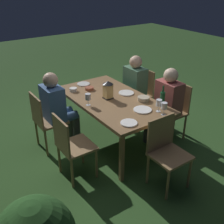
{
  "coord_description": "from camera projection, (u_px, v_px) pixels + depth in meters",
  "views": [
    {
      "loc": [
        -2.98,
        2.05,
        2.35
      ],
      "look_at": [
        0.0,
        0.0,
        0.51
      ],
      "focal_mm": 44.21,
      "sensor_mm": 36.0,
      "label": 1
    }
  ],
  "objects": [
    {
      "name": "chair_side_right_b",
      "position": [
        46.0,
        119.0,
        3.92
      ],
      "size": [
        0.42,
        0.4,
        0.87
      ],
      "color": "#937047",
      "rests_on": "ground"
    },
    {
      "name": "bowl_olives",
      "position": [
        143.0,
        99.0,
        3.88
      ],
      "size": [
        0.17,
        0.17,
        0.06
      ],
      "color": "#BCAD8E",
      "rests_on": "dining_table"
    },
    {
      "name": "green_bottle_on_table",
      "position": [
        162.0,
        99.0,
        3.69
      ],
      "size": [
        0.07,
        0.07,
        0.29
      ],
      "color": "#144723",
      "rests_on": "dining_table"
    },
    {
      "name": "person_in_green",
      "position": [
        132.0,
        86.0,
        4.64
      ],
      "size": [
        0.38,
        0.47,
        1.15
      ],
      "color": "#4C7A5B",
      "rests_on": "ground"
    },
    {
      "name": "lantern_centerpiece",
      "position": [
        108.0,
        89.0,
        3.9
      ],
      "size": [
        0.15,
        0.15,
        0.27
      ],
      "color": "black",
      "rests_on": "dining_table"
    },
    {
      "name": "dining_table",
      "position": [
        112.0,
        102.0,
        3.99
      ],
      "size": [
        1.76,
        0.97,
        0.73
      ],
      "color": "olive",
      "rests_on": "ground"
    },
    {
      "name": "plate_c",
      "position": [
        129.0,
        123.0,
        3.31
      ],
      "size": [
        0.21,
        0.21,
        0.01
      ],
      "primitive_type": "cylinder",
      "color": "white",
      "rests_on": "dining_table"
    },
    {
      "name": "ground_plane",
      "position": [
        112.0,
        141.0,
        4.29
      ],
      "size": [
        16.0,
        16.0,
        0.0
      ],
      "primitive_type": "plane",
      "color": "#2D5123"
    },
    {
      "name": "plate_b",
      "position": [
        143.0,
        110.0,
        3.62
      ],
      "size": [
        0.24,
        0.24,
        0.01
      ],
      "primitive_type": "cylinder",
      "color": "white",
      "rests_on": "dining_table"
    },
    {
      "name": "wine_glass_b",
      "position": [
        164.0,
        106.0,
        3.46
      ],
      "size": [
        0.08,
        0.08,
        0.17
      ],
      "color": "silver",
      "rests_on": "dining_table"
    },
    {
      "name": "person_in_rust",
      "position": [
        165.0,
        102.0,
        4.06
      ],
      "size": [
        0.38,
        0.47,
        1.15
      ],
      "color": "#9E4C47",
      "rests_on": "ground"
    },
    {
      "name": "chair_side_left_b",
      "position": [
        140.0,
        92.0,
        4.81
      ],
      "size": [
        0.42,
        0.4,
        0.87
      ],
      "color": "#937047",
      "rests_on": "ground"
    },
    {
      "name": "person_in_blue",
      "position": [
        57.0,
        106.0,
        3.95
      ],
      "size": [
        0.38,
        0.47,
        1.15
      ],
      "color": "#426699",
      "rests_on": "ground"
    },
    {
      "name": "plate_a",
      "position": [
        126.0,
        93.0,
        4.12
      ],
      "size": [
        0.23,
        0.23,
        0.01
      ],
      "primitive_type": "cylinder",
      "color": "white",
      "rests_on": "dining_table"
    },
    {
      "name": "chair_head_near",
      "position": [
        166.0,
        150.0,
        3.25
      ],
      "size": [
        0.4,
        0.42,
        0.87
      ],
      "color": "#937047",
      "rests_on": "ground"
    },
    {
      "name": "wine_glass_c",
      "position": [
        159.0,
        103.0,
        3.54
      ],
      "size": [
        0.08,
        0.08,
        0.17
      ],
      "color": "silver",
      "rests_on": "dining_table"
    },
    {
      "name": "bowl_bread",
      "position": [
        73.0,
        90.0,
        4.19
      ],
      "size": [
        0.11,
        0.11,
        0.05
      ],
      "color": "silver",
      "rests_on": "dining_table"
    },
    {
      "name": "bowl_salad",
      "position": [
        89.0,
        88.0,
        4.25
      ],
      "size": [
        0.13,
        0.13,
        0.04
      ],
      "color": "#9E5138",
      "rests_on": "dining_table"
    },
    {
      "name": "chair_side_right_a",
      "position": [
        71.0,
        145.0,
        3.34
      ],
      "size": [
        0.42,
        0.4,
        0.87
      ],
      "color": "#937047",
      "rests_on": "ground"
    },
    {
      "name": "plate_d",
      "position": [
        83.0,
        84.0,
        4.46
      ],
      "size": [
        0.2,
        0.2,
        0.01
      ],
      "primitive_type": "cylinder",
      "color": "silver",
      "rests_on": "dining_table"
    },
    {
      "name": "wine_glass_a",
      "position": [
        88.0,
        97.0,
        3.71
      ],
      "size": [
        0.08,
        0.08,
        0.17
      ],
      "color": "silver",
      "rests_on": "dining_table"
    },
    {
      "name": "chair_side_left_a",
      "position": [
        174.0,
        108.0,
        4.23
      ],
      "size": [
        0.42,
        0.4,
        0.87
      ],
      "color": "#937047",
      "rests_on": "ground"
    }
  ]
}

